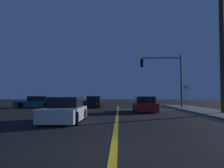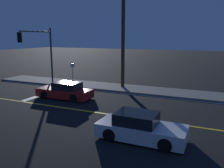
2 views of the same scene
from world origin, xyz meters
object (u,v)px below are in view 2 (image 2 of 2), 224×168
at_px(car_lead_oncoming_red, 65,91).
at_px(utility_pole_right, 123,28).
at_px(car_far_approaching_white, 140,128).
at_px(street_sign_corner, 73,71).
at_px(traffic_signal_near_right, 41,47).

bearing_deg(car_lead_oncoming_red, utility_pole_right, -28.07).
bearing_deg(car_far_approaching_white, car_lead_oncoming_red, -122.44).
distance_m(car_far_approaching_white, street_sign_corner, 13.81).
height_order(car_far_approaching_white, street_sign_corner, street_sign_corner).
xyz_separation_m(car_lead_oncoming_red, traffic_signal_near_right, (2.86, 4.79, 3.38)).
bearing_deg(traffic_signal_near_right, car_far_approaching_white, 58.02).
distance_m(car_lead_oncoming_red, utility_pole_right, 8.18).
bearing_deg(street_sign_corner, utility_pole_right, -73.99).
xyz_separation_m(car_far_approaching_white, utility_pole_right, (10.75, 5.23, 5.26)).
bearing_deg(car_far_approaching_white, street_sign_corner, -132.60).
relative_size(traffic_signal_near_right, street_sign_corner, 2.40).
bearing_deg(traffic_signal_near_right, car_lead_oncoming_red, 59.13).
bearing_deg(utility_pole_right, traffic_signal_near_right, 109.31).
height_order(car_far_approaching_white, traffic_signal_near_right, traffic_signal_near_right).
relative_size(car_lead_oncoming_red, car_far_approaching_white, 1.06).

